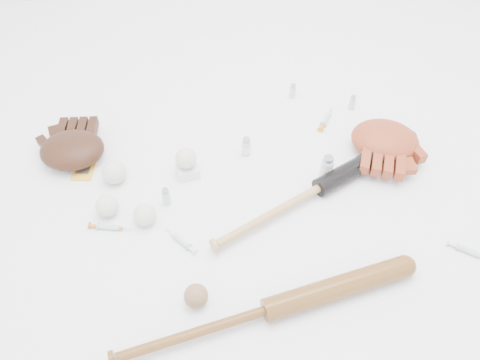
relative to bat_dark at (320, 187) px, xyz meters
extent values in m
plane|color=white|center=(-0.25, 0.06, -0.03)|extent=(3.00, 3.00, 0.00)
cube|color=gold|center=(-0.78, 0.28, -0.03)|extent=(0.09, 0.11, 0.01)
cube|color=white|center=(-0.42, 0.19, -0.01)|extent=(0.08, 0.08, 0.04)
sphere|color=silver|center=(-0.42, 0.19, 0.04)|extent=(0.07, 0.07, 0.07)
sphere|color=silver|center=(-0.70, 0.07, 0.00)|extent=(0.07, 0.07, 0.07)
sphere|color=silver|center=(-0.67, 0.21, 0.01)|extent=(0.08, 0.08, 0.08)
sphere|color=silver|center=(-0.59, 0.01, 0.00)|extent=(0.07, 0.07, 0.07)
sphere|color=olive|center=(-0.47, -0.30, 0.00)|extent=(0.07, 0.07, 0.07)
cylinder|color=silver|center=(0.06, 0.51, 0.00)|extent=(0.02, 0.02, 0.06)
cylinder|color=silver|center=(0.27, 0.39, 0.00)|extent=(0.03, 0.03, 0.06)
cylinder|color=silver|center=(-0.20, 0.24, 0.01)|extent=(0.03, 0.03, 0.08)
cylinder|color=silver|center=(0.04, 0.06, 0.02)|extent=(0.04, 0.04, 0.10)
cylinder|color=silver|center=(-0.51, 0.07, 0.00)|extent=(0.03, 0.03, 0.07)
camera|label=1|loc=(-0.48, -0.92, 1.20)|focal=35.00mm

